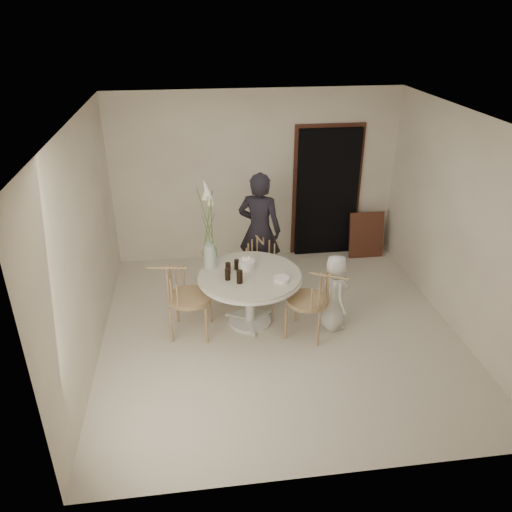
{
  "coord_description": "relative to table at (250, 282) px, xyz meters",
  "views": [
    {
      "loc": [
        -1.01,
        -5.25,
        3.79
      ],
      "look_at": [
        -0.27,
        0.3,
        0.95
      ],
      "focal_mm": 35.0,
      "sensor_mm": 36.0,
      "label": 1
    }
  ],
  "objects": [
    {
      "name": "chair_right",
      "position": [
        0.79,
        -0.4,
        -0.03
      ],
      "size": [
        0.67,
        0.65,
        0.9
      ],
      "rotation": [
        0.0,
        0.0,
        -2.05
      ],
      "color": "tan",
      "rests_on": "ground"
    },
    {
      "name": "chair_far",
      "position": [
        0.24,
        0.77,
        -0.07
      ],
      "size": [
        0.53,
        0.56,
        0.85
      ],
      "rotation": [
        0.0,
        0.0,
        0.22
      ],
      "color": "tan",
      "rests_on": "ground"
    },
    {
      "name": "girl",
      "position": [
        0.27,
        1.04,
        0.25
      ],
      "size": [
        0.74,
        0.62,
        1.73
      ],
      "primitive_type": "imported",
      "rotation": [
        0.0,
        0.0,
        2.75
      ],
      "color": "black",
      "rests_on": "ground"
    },
    {
      "name": "chair_left",
      "position": [
        -0.9,
        -0.09,
        -0.0
      ],
      "size": [
        0.62,
        0.58,
        0.95
      ],
      "rotation": [
        0.0,
        0.0,
        1.41
      ],
      "color": "tan",
      "rests_on": "ground"
    },
    {
      "name": "cola_tumbler_c",
      "position": [
        -0.27,
        0.05,
        0.19
      ],
      "size": [
        0.09,
        0.09,
        0.15
      ],
      "primitive_type": "cylinder",
      "rotation": [
        0.0,
        0.0,
        0.39
      ],
      "color": "black",
      "rests_on": "table"
    },
    {
      "name": "door_trim",
      "position": [
        1.5,
        1.98,
        0.49
      ],
      "size": [
        1.12,
        0.03,
        2.22
      ],
      "primitive_type": "cube",
      "color": "brown",
      "rests_on": "ground"
    },
    {
      "name": "room_shell",
      "position": [
        0.35,
        -0.25,
        1.0
      ],
      "size": [
        4.5,
        4.5,
        4.5
      ],
      "color": "silver",
      "rests_on": "ground"
    },
    {
      "name": "plate_stack",
      "position": [
        0.37,
        -0.23,
        0.14
      ],
      "size": [
        0.24,
        0.24,
        0.05
      ],
      "primitive_type": "cylinder",
      "rotation": [
        0.0,
        0.0,
        0.27
      ],
      "color": "white",
      "rests_on": "table"
    },
    {
      "name": "flower_vase",
      "position": [
        -0.48,
        0.27,
        0.53
      ],
      "size": [
        0.17,
        0.17,
        1.19
      ],
      "rotation": [
        0.0,
        0.0,
        -0.34
      ],
      "color": "#B8C2BC",
      "rests_on": "table"
    },
    {
      "name": "picture_frame",
      "position": [
        2.15,
        1.7,
        -0.24
      ],
      "size": [
        0.57,
        0.18,
        0.76
      ],
      "primitive_type": "cube",
      "rotation": [
        -0.17,
        0.0,
        -0.01
      ],
      "color": "brown",
      "rests_on": "ground"
    },
    {
      "name": "doorway",
      "position": [
        1.5,
        1.94,
        0.43
      ],
      "size": [
        1.0,
        0.1,
        2.1
      ],
      "primitive_type": "cube",
      "color": "black",
      "rests_on": "ground"
    },
    {
      "name": "cola_tumbler_a",
      "position": [
        -0.29,
        -0.11,
        0.19
      ],
      "size": [
        0.08,
        0.08,
        0.15
      ],
      "primitive_type": "cylinder",
      "rotation": [
        0.0,
        0.0,
        -0.1
      ],
      "color": "black",
      "rests_on": "table"
    },
    {
      "name": "birthday_cake",
      "position": [
        -0.03,
        0.16,
        0.17
      ],
      "size": [
        0.23,
        0.23,
        0.16
      ],
      "rotation": [
        0.0,
        0.0,
        -0.39
      ],
      "color": "white",
      "rests_on": "table"
    },
    {
      "name": "ground",
      "position": [
        0.35,
        -0.25,
        -0.62
      ],
      "size": [
        4.5,
        4.5,
        0.0
      ],
      "primitive_type": "plane",
      "color": "silver",
      "rests_on": "ground"
    },
    {
      "name": "boy",
      "position": [
        1.05,
        -0.23,
        -0.1
      ],
      "size": [
        0.38,
        0.53,
        1.03
      ],
      "primitive_type": "imported",
      "rotation": [
        0.0,
        0.0,
        1.68
      ],
      "color": "silver",
      "rests_on": "ground"
    },
    {
      "name": "cola_tumbler_d",
      "position": [
        -0.15,
        0.15,
        0.18
      ],
      "size": [
        0.08,
        0.08,
        0.13
      ],
      "primitive_type": "cylinder",
      "rotation": [
        0.0,
        0.0,
        -0.42
      ],
      "color": "black",
      "rests_on": "table"
    },
    {
      "name": "cola_tumbler_b",
      "position": [
        -0.15,
        -0.2,
        0.2
      ],
      "size": [
        0.09,
        0.09,
        0.17
      ],
      "primitive_type": "cylinder",
      "rotation": [
        0.0,
        0.0,
        -0.23
      ],
      "color": "black",
      "rests_on": "table"
    },
    {
      "name": "table",
      "position": [
        0.0,
        0.0,
        0.0
      ],
      "size": [
        1.33,
        1.33,
        0.73
      ],
      "color": "white",
      "rests_on": "ground"
    }
  ]
}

